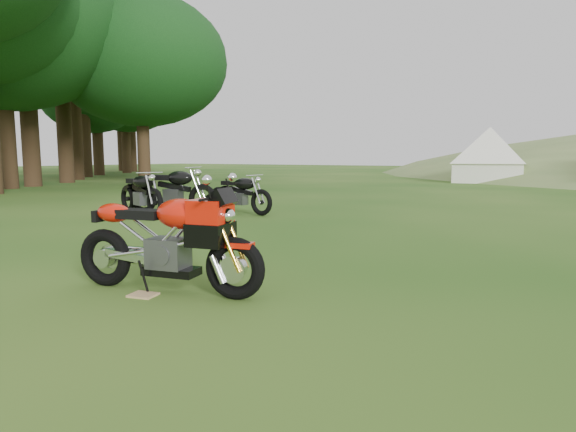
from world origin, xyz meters
The scene contains 8 objects.
ground centered at (0.00, 0.00, 0.00)m, with size 120.00×120.00×0.00m, color #15420E.
treeline centered at (-20.00, 15.00, 0.00)m, with size 28.00×32.00×14.00m, color black, non-canonical shape.
sport_motorcycle centered at (0.05, -1.20, 0.56)m, with size 1.87×0.47×1.12m, color red, non-canonical shape.
plywood_board centered at (-0.04, -1.41, 0.01)m, with size 0.24×0.19×0.02m, color tan.
vintage_moto_a centered at (-4.85, 2.78, 0.51)m, with size 1.92×0.45×1.01m, color black, non-canonical shape.
vintage_moto_b centered at (-3.20, 4.11, 0.47)m, with size 1.78×0.41×0.94m, color black, non-canonical shape.
vintage_moto_c centered at (-4.35, 3.22, 0.56)m, with size 2.13×0.49×1.12m, color black, non-canonical shape.
tent_left centered at (-0.84, 21.01, 1.34)m, with size 3.09×3.09×2.67m, color white, non-canonical shape.
Camera 1 is at (3.34, -4.34, 1.27)m, focal length 30.00 mm.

